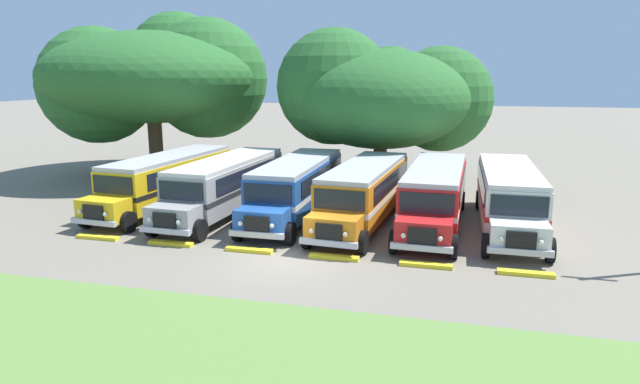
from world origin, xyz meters
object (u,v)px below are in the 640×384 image
(parked_bus_slot_3, at_px, (364,190))
(parked_bus_slot_4, at_px, (435,192))
(parked_bus_slot_2, at_px, (297,185))
(parked_bus_slot_5, at_px, (509,194))
(parked_bus_slot_0, at_px, (167,178))
(broad_shade_tree, at_px, (382,95))
(secondary_tree, at_px, (158,77))
(parked_bus_slot_1, at_px, (226,183))

(parked_bus_slot_3, height_order, parked_bus_slot_4, same)
(parked_bus_slot_2, bearing_deg, parked_bus_slot_3, 83.92)
(parked_bus_slot_2, xyz_separation_m, parked_bus_slot_3, (3.59, -0.40, 0.00))
(parked_bus_slot_3, distance_m, parked_bus_slot_5, 6.84)
(parked_bus_slot_0, relative_size, parked_bus_slot_3, 1.00)
(parked_bus_slot_3, bearing_deg, broad_shade_tree, -172.21)
(parked_bus_slot_5, bearing_deg, parked_bus_slot_2, -88.20)
(parked_bus_slot_3, bearing_deg, secondary_tree, -116.51)
(parked_bus_slot_2, relative_size, parked_bus_slot_3, 0.99)
(parked_bus_slot_2, xyz_separation_m, secondary_tree, (-13.32, 9.72, 5.37))
(parked_bus_slot_1, relative_size, broad_shade_tree, 0.80)
(parked_bus_slot_5, relative_size, broad_shade_tree, 0.79)
(parked_bus_slot_1, xyz_separation_m, parked_bus_slot_4, (10.71, 0.39, 0.00))
(parked_bus_slot_1, height_order, parked_bus_slot_3, same)
(parked_bus_slot_0, xyz_separation_m, secondary_tree, (-5.94, 9.74, 5.37))
(parked_bus_slot_3, xyz_separation_m, secondary_tree, (-16.91, 10.11, 5.37))
(parked_bus_slot_5, bearing_deg, parked_bus_slot_4, -83.07)
(parked_bus_slot_2, distance_m, parked_bus_slot_5, 10.39)
(parked_bus_slot_0, bearing_deg, parked_bus_slot_4, 94.49)
(parked_bus_slot_1, height_order, parked_bus_slot_2, same)
(parked_bus_slot_1, relative_size, parked_bus_slot_2, 1.00)
(broad_shade_tree, bearing_deg, secondary_tree, 179.32)
(parked_bus_slot_1, bearing_deg, parked_bus_slot_3, 93.25)
(parked_bus_slot_1, distance_m, parked_bus_slot_3, 7.33)
(parked_bus_slot_2, relative_size, secondary_tree, 0.69)
(parked_bus_slot_4, bearing_deg, parked_bus_slot_2, -88.45)
(parked_bus_slot_2, distance_m, secondary_tree, 17.34)
(parked_bus_slot_0, distance_m, parked_bus_slot_3, 10.98)
(parked_bus_slot_1, xyz_separation_m, parked_bus_slot_5, (14.12, 0.81, 0.00))
(parked_bus_slot_3, bearing_deg, parked_bus_slot_2, -91.94)
(parked_bus_slot_3, xyz_separation_m, parked_bus_slot_4, (3.38, 0.33, 0.00))
(secondary_tree, bearing_deg, parked_bus_slot_4, -25.74)
(parked_bus_slot_1, bearing_deg, secondary_tree, -133.89)
(parked_bus_slot_5, bearing_deg, parked_bus_slot_1, -86.88)
(parked_bus_slot_4, bearing_deg, parked_bus_slot_1, -85.82)
(secondary_tree, bearing_deg, parked_bus_slot_3, -30.88)
(secondary_tree, bearing_deg, parked_bus_slot_5, -21.54)
(parked_bus_slot_0, distance_m, broad_shade_tree, 14.72)
(parked_bus_slot_4, height_order, broad_shade_tree, broad_shade_tree)
(parked_bus_slot_0, relative_size, broad_shade_tree, 0.80)
(parked_bus_slot_4, height_order, secondary_tree, secondary_tree)
(parked_bus_slot_0, xyz_separation_m, parked_bus_slot_4, (14.35, -0.04, 0.00))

